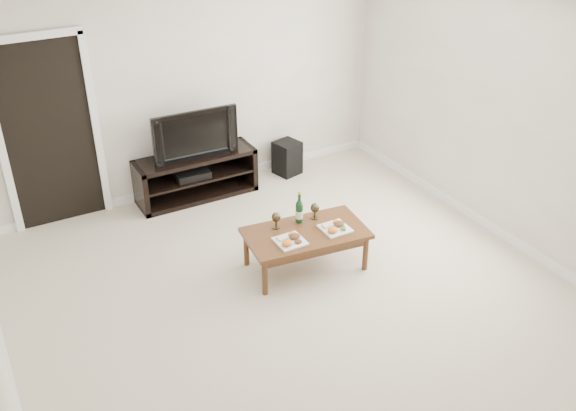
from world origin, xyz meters
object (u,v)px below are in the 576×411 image
(media_console, at_px, (196,176))
(television, at_px, (193,132))
(subwoofer, at_px, (287,158))
(coffee_table, at_px, (306,249))

(media_console, height_order, television, television)
(media_console, bearing_deg, television, 180.00)
(television, xyz_separation_m, subwoofer, (1.25, 0.02, -0.62))
(media_console, xyz_separation_m, subwoofer, (1.25, 0.02, -0.06))
(television, height_order, subwoofer, television)
(media_console, height_order, coffee_table, media_console)
(media_console, distance_m, coffee_table, 1.95)
(media_console, xyz_separation_m, coffee_table, (0.39, -1.91, -0.07))
(subwoofer, bearing_deg, coffee_table, -128.43)
(coffee_table, bearing_deg, television, 101.54)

